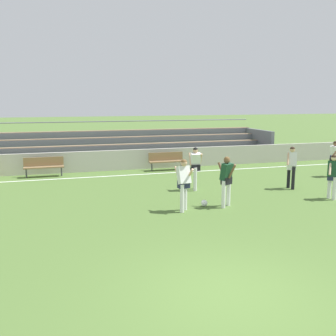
{
  "coord_description": "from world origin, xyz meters",
  "views": [
    {
      "loc": [
        -3.06,
        -6.15,
        3.53
      ],
      "look_at": [
        1.13,
        7.67,
        1.03
      ],
      "focal_mm": 42.27,
      "sensor_mm": 36.0,
      "label": 1
    }
  ],
  "objects_px": {
    "player_white_deep_cover": "(184,180)",
    "player_white_wide_right": "(292,164)",
    "bench_near_bin": "(166,159)",
    "player_white_dropping_back": "(335,156)",
    "player_white_overlapping": "(195,165)",
    "bench_near_wall_gap": "(44,165)",
    "soccer_ball": "(204,203)",
    "player_dark_challenging": "(333,173)",
    "bleacher_stand": "(55,148)",
    "player_dark_pressing_high": "(226,177)"
  },
  "relations": [
    {
      "from": "player_white_dropping_back",
      "to": "player_white_overlapping",
      "type": "bearing_deg",
      "value": -174.13
    },
    {
      "from": "bench_near_wall_gap",
      "to": "player_white_overlapping",
      "type": "xyz_separation_m",
      "value": [
        5.75,
        -4.64,
        0.47
      ]
    },
    {
      "from": "bench_near_wall_gap",
      "to": "soccer_ball",
      "type": "bearing_deg",
      "value": -53.7
    },
    {
      "from": "player_dark_challenging",
      "to": "soccer_ball",
      "type": "bearing_deg",
      "value": 175.16
    },
    {
      "from": "player_white_deep_cover",
      "to": "player_white_wide_right",
      "type": "xyz_separation_m",
      "value": [
        5.18,
        1.83,
        0.01
      ]
    },
    {
      "from": "player_dark_challenging",
      "to": "player_white_overlapping",
      "type": "bearing_deg",
      "value": 146.13
    },
    {
      "from": "bench_near_bin",
      "to": "player_white_wide_right",
      "type": "bearing_deg",
      "value": -57.32
    },
    {
      "from": "bench_near_wall_gap",
      "to": "player_dark_challenging",
      "type": "xyz_separation_m",
      "value": [
        9.93,
        -7.44,
        0.41
      ]
    },
    {
      "from": "player_white_dropping_back",
      "to": "player_white_wide_right",
      "type": "xyz_separation_m",
      "value": [
        -3.41,
        -1.65,
        0.03
      ]
    },
    {
      "from": "player_white_dropping_back",
      "to": "player_white_wide_right",
      "type": "relative_size",
      "value": 0.97
    },
    {
      "from": "bench_near_wall_gap",
      "to": "player_white_wide_right",
      "type": "height_order",
      "value": "player_white_wide_right"
    },
    {
      "from": "bench_near_wall_gap",
      "to": "player_dark_challenging",
      "type": "relative_size",
      "value": 1.11
    },
    {
      "from": "player_dark_pressing_high",
      "to": "player_white_wide_right",
      "type": "height_order",
      "value": "player_white_wide_right"
    },
    {
      "from": "player_dark_challenging",
      "to": "player_white_dropping_back",
      "type": "distance_m",
      "value": 4.63
    },
    {
      "from": "player_dark_pressing_high",
      "to": "player_white_dropping_back",
      "type": "bearing_deg",
      "value": 25.58
    },
    {
      "from": "bench_near_bin",
      "to": "player_white_dropping_back",
      "type": "relative_size",
      "value": 1.08
    },
    {
      "from": "soccer_ball",
      "to": "player_white_deep_cover",
      "type": "bearing_deg",
      "value": -158.3
    },
    {
      "from": "bench_near_bin",
      "to": "player_white_overlapping",
      "type": "bearing_deg",
      "value": -92.35
    },
    {
      "from": "player_white_overlapping",
      "to": "soccer_ball",
      "type": "xyz_separation_m",
      "value": [
        -0.58,
        -2.4,
        -0.91
      ]
    },
    {
      "from": "player_white_deep_cover",
      "to": "player_white_wide_right",
      "type": "relative_size",
      "value": 0.99
    },
    {
      "from": "bench_near_wall_gap",
      "to": "player_white_wide_right",
      "type": "distance_m",
      "value": 11.01
    },
    {
      "from": "player_white_overlapping",
      "to": "player_white_deep_cover",
      "type": "bearing_deg",
      "value": -117.6
    },
    {
      "from": "bleacher_stand",
      "to": "bench_near_bin",
      "type": "bearing_deg",
      "value": -29.88
    },
    {
      "from": "player_dark_challenging",
      "to": "player_dark_pressing_high",
      "type": "bearing_deg",
      "value": 177.76
    },
    {
      "from": "player_white_overlapping",
      "to": "soccer_ball",
      "type": "height_order",
      "value": "player_white_overlapping"
    },
    {
      "from": "bench_near_wall_gap",
      "to": "player_white_overlapping",
      "type": "distance_m",
      "value": 7.4
    },
    {
      "from": "player_dark_challenging",
      "to": "bleacher_stand",
      "type": "bearing_deg",
      "value": 131.62
    },
    {
      "from": "bench_near_bin",
      "to": "player_white_deep_cover",
      "type": "xyz_separation_m",
      "value": [
        -1.62,
        -7.38,
        0.46
      ]
    },
    {
      "from": "player_white_deep_cover",
      "to": "soccer_ball",
      "type": "distance_m",
      "value": 1.29
    },
    {
      "from": "player_white_wide_right",
      "to": "player_white_dropping_back",
      "type": "bearing_deg",
      "value": 25.81
    },
    {
      "from": "player_dark_pressing_high",
      "to": "player_white_overlapping",
      "type": "relative_size",
      "value": 1.0
    },
    {
      "from": "player_white_overlapping",
      "to": "player_white_wide_right",
      "type": "relative_size",
      "value": 1.0
    },
    {
      "from": "player_dark_pressing_high",
      "to": "bleacher_stand",
      "type": "bearing_deg",
      "value": 116.95
    },
    {
      "from": "player_white_deep_cover",
      "to": "player_white_overlapping",
      "type": "relative_size",
      "value": 0.99
    },
    {
      "from": "player_white_overlapping",
      "to": "player_dark_challenging",
      "type": "distance_m",
      "value": 5.03
    },
    {
      "from": "bench_near_wall_gap",
      "to": "player_white_deep_cover",
      "type": "distance_m",
      "value": 8.56
    },
    {
      "from": "player_white_deep_cover",
      "to": "soccer_ball",
      "type": "relative_size",
      "value": 7.68
    },
    {
      "from": "bench_near_bin",
      "to": "player_white_dropping_back",
      "type": "distance_m",
      "value": 8.0
    },
    {
      "from": "bench_near_bin",
      "to": "player_white_wide_right",
      "type": "distance_m",
      "value": 6.61
    },
    {
      "from": "bleacher_stand",
      "to": "player_white_overlapping",
      "type": "height_order",
      "value": "bleacher_stand"
    },
    {
      "from": "bleacher_stand",
      "to": "player_white_wide_right",
      "type": "relative_size",
      "value": 14.55
    },
    {
      "from": "player_dark_challenging",
      "to": "player_white_deep_cover",
      "type": "bearing_deg",
      "value": 179.36
    },
    {
      "from": "player_white_deep_cover",
      "to": "player_white_overlapping",
      "type": "bearing_deg",
      "value": 62.4
    },
    {
      "from": "player_dark_pressing_high",
      "to": "soccer_ball",
      "type": "relative_size",
      "value": 7.72
    },
    {
      "from": "player_dark_challenging",
      "to": "bench_near_wall_gap",
      "type": "bearing_deg",
      "value": 143.15
    },
    {
      "from": "player_white_wide_right",
      "to": "bench_near_wall_gap",
      "type": "bearing_deg",
      "value": 149.71
    },
    {
      "from": "bleacher_stand",
      "to": "player_white_dropping_back",
      "type": "distance_m",
      "value": 14.17
    },
    {
      "from": "player_white_wide_right",
      "to": "bench_near_bin",
      "type": "bearing_deg",
      "value": 122.68
    },
    {
      "from": "bench_near_bin",
      "to": "soccer_ball",
      "type": "distance_m",
      "value": 7.09
    },
    {
      "from": "bench_near_bin",
      "to": "player_dark_pressing_high",
      "type": "relative_size",
      "value": 1.06
    }
  ]
}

